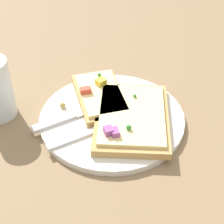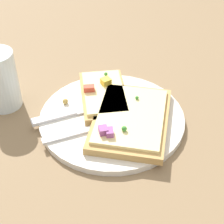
{
  "view_description": "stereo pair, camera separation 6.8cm",
  "coord_description": "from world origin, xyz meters",
  "views": [
    {
      "loc": [
        -0.49,
        -0.18,
        0.46
      ],
      "look_at": [
        0.0,
        0.0,
        0.02
      ],
      "focal_mm": 60.0,
      "sensor_mm": 36.0,
      "label": 1
    },
    {
      "loc": [
        -0.46,
        -0.24,
        0.46
      ],
      "look_at": [
        0.0,
        0.0,
        0.02
      ],
      "focal_mm": 60.0,
      "sensor_mm": 36.0,
      "label": 2
    }
  ],
  "objects": [
    {
      "name": "knife",
      "position": [
        -0.02,
        0.06,
        0.01
      ],
      "size": [
        0.18,
        0.16,
        0.01
      ],
      "rotation": [
        0.0,
        0.0,
        5.59
      ],
      "color": "silver",
      "rests_on": "plate"
    },
    {
      "name": "pizza_slice_corner",
      "position": [
        0.04,
        0.04,
        0.02
      ],
      "size": [
        0.17,
        0.16,
        0.03
      ],
      "rotation": [
        0.0,
        0.0,
        3.76
      ],
      "color": "tan",
      "rests_on": "plate"
    },
    {
      "name": "ground_plane",
      "position": [
        0.0,
        0.0,
        0.0
      ],
      "size": [
        4.0,
        4.0,
        0.0
      ],
      "primitive_type": "plane",
      "color": "#7F6647"
    },
    {
      "name": "plate",
      "position": [
        0.0,
        0.0,
        0.01
      ],
      "size": [
        0.27,
        0.27,
        0.01
      ],
      "color": "silver",
      "rests_on": "ground"
    },
    {
      "name": "pizza_slice_main",
      "position": [
        0.0,
        -0.04,
        0.02
      ],
      "size": [
        0.22,
        0.18,
        0.03
      ],
      "rotation": [
        0.0,
        0.0,
        3.44
      ],
      "color": "tan",
      "rests_on": "plate"
    },
    {
      "name": "crumb_scatter",
      "position": [
        -0.01,
        0.07,
        0.02
      ],
      "size": [
        0.02,
        0.11,
        0.01
      ],
      "color": "#AF9045",
      "rests_on": "plate"
    },
    {
      "name": "fork",
      "position": [
        -0.02,
        -0.01,
        0.01
      ],
      "size": [
        0.18,
        0.16,
        0.01
      ],
      "rotation": [
        0.0,
        0.0,
        5.58
      ],
      "color": "silver",
      "rests_on": "plate"
    }
  ]
}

